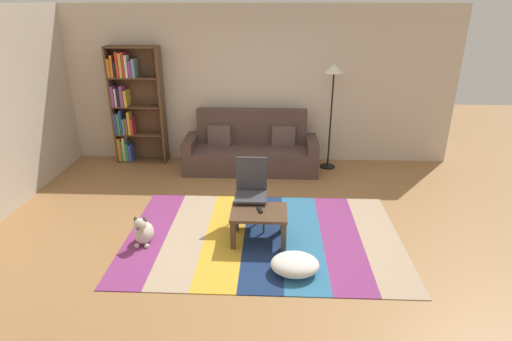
{
  "coord_description": "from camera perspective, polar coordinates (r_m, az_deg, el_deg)",
  "views": [
    {
      "loc": [
        0.28,
        -4.73,
        2.76
      ],
      "look_at": [
        0.05,
        0.34,
        0.65
      ],
      "focal_mm": 29.16,
      "sensor_mm": 36.0,
      "label": 1
    }
  ],
  "objects": [
    {
      "name": "dog",
      "position": [
        5.24,
        -15.18,
        -8.09
      ],
      "size": [
        0.22,
        0.35,
        0.4
      ],
      "color": "beige",
      "rests_on": "ground_plane"
    },
    {
      "name": "tv_remote",
      "position": [
        5.01,
        0.52,
        -5.41
      ],
      "size": [
        0.08,
        0.16,
        0.02
      ],
      "primitive_type": "cube",
      "rotation": [
        0.0,
        0.0,
        0.26
      ],
      "color": "black",
      "rests_on": "coffee_table"
    },
    {
      "name": "folding_chair",
      "position": [
        5.32,
        -0.67,
        -2.21
      ],
      "size": [
        0.4,
        0.4,
        0.9
      ],
      "rotation": [
        0.0,
        0.0,
        -0.33
      ],
      "color": "#38383D",
      "rests_on": "ground_plane"
    },
    {
      "name": "rug",
      "position": [
        5.26,
        1.01,
        -9.05
      ],
      "size": [
        3.38,
        2.24,
        0.01
      ],
      "color": "#843370",
      "rests_on": "ground_plane"
    },
    {
      "name": "coffee_table",
      "position": [
        5.04,
        0.41,
        -6.35
      ],
      "size": [
        0.67,
        0.51,
        0.39
      ],
      "color": "#513826",
      "rests_on": "rug"
    },
    {
      "name": "left_wall",
      "position": [
        6.75,
        -30.81,
        7.32
      ],
      "size": [
        0.1,
        5.5,
        2.7
      ],
      "primitive_type": "cube",
      "color": "beige",
      "rests_on": "ground_plane"
    },
    {
      "name": "ground_plane",
      "position": [
        5.49,
        -0.69,
        -7.66
      ],
      "size": [
        14.0,
        14.0,
        0.0
      ],
      "primitive_type": "plane",
      "color": "#9E7042"
    },
    {
      "name": "standing_lamp",
      "position": [
        7.05,
        10.56,
        11.8
      ],
      "size": [
        0.32,
        0.32,
        1.79
      ],
      "color": "black",
      "rests_on": "ground_plane"
    },
    {
      "name": "couch",
      "position": [
        7.19,
        -0.68,
        2.83
      ],
      "size": [
        2.26,
        0.8,
        1.0
      ],
      "color": "#4C3833",
      "rests_on": "ground_plane"
    },
    {
      "name": "back_wall",
      "position": [
        7.42,
        0.37,
        11.59
      ],
      "size": [
        6.8,
        0.1,
        2.7
      ],
      "primitive_type": "cube",
      "color": "beige",
      "rests_on": "ground_plane"
    },
    {
      "name": "pouf",
      "position": [
        4.6,
        5.35,
        -12.71
      ],
      "size": [
        0.52,
        0.44,
        0.2
      ],
      "primitive_type": "ellipsoid",
      "color": "white",
      "rests_on": "rug"
    },
    {
      "name": "bookshelf",
      "position": [
        7.66,
        -16.71,
        8.61
      ],
      "size": [
        0.9,
        0.28,
        2.03
      ],
      "color": "brown",
      "rests_on": "ground_plane"
    }
  ]
}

